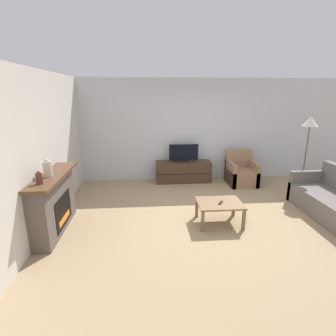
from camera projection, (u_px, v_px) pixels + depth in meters
The scene contains 12 objects.
ground_plane at pixel (213, 214), 5.21m from camera, with size 24.00×24.00×0.00m, color #9E8460.
wall_back at pixel (195, 130), 7.07m from camera, with size 12.00×0.06×2.70m.
wall_left at pixel (45, 150), 4.60m from camera, with size 0.06×12.00×2.70m.
fireplace at pixel (54, 202), 4.45m from camera, with size 0.41×1.57×1.02m.
mantel_vase_left at pixel (39, 178), 3.84m from camera, with size 0.10×0.10×0.20m.
mantel_vase_centre_left at pixel (47, 168), 4.16m from camera, with size 0.14×0.14×0.30m.
tv_stand at pixel (183, 172), 7.06m from camera, with size 1.46×0.46×0.55m.
tv at pixel (184, 154), 6.92m from camera, with size 0.78×0.18×0.47m.
armchair at pixel (241, 173), 6.88m from camera, with size 0.70×0.76×0.87m.
coffee_table at pixel (220, 205), 4.75m from camera, with size 0.81×0.63×0.41m.
remote at pixel (221, 203), 4.70m from camera, with size 0.11×0.15×0.02m.
floor_lamp at pixel (310, 127), 5.87m from camera, with size 0.34×0.34×1.81m.
Camera 1 is at (-1.28, -4.67, 2.31)m, focal length 28.00 mm.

